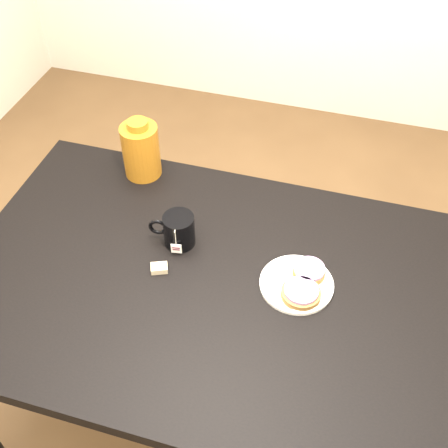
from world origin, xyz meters
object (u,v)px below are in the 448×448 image
object	(u,v)px
plate	(297,284)
bagel_back	(309,271)
bagel_front	(301,293)
bagel_package	(141,150)
teabag_pouch	(159,268)
mug	(178,230)
table	(214,301)

from	to	relation	value
plate	bagel_back	size ratio (longest dim) A/B	1.83
bagel_front	bagel_package	distance (m)	0.69
bagel_front	teabag_pouch	size ratio (longest dim) A/B	2.37
bagel_back	teabag_pouch	size ratio (longest dim) A/B	2.40
bagel_back	bagel_front	distance (m)	0.08
bagel_back	mug	bearing A→B (deg)	176.65
plate	bagel_package	xyz separation A→B (m)	(-0.57, 0.32, 0.08)
table	bagel_package	bearing A→B (deg)	133.46
table	mug	distance (m)	0.22
plate	bagel_package	size ratio (longest dim) A/B	0.99
plate	bagel_front	bearing A→B (deg)	-65.24
table	plate	bearing A→B (deg)	13.54
bagel_back	plate	bearing A→B (deg)	-122.92
teabag_pouch	bagel_front	bearing A→B (deg)	2.14
teabag_pouch	table	bearing A→B (deg)	0.56
bagel_package	bagel_back	bearing A→B (deg)	-25.35
table	bagel_back	size ratio (longest dim) A/B	12.94
table	bagel_front	size ratio (longest dim) A/B	13.10
bagel_front	mug	bearing A→B (deg)	164.95
plate	mug	size ratio (longest dim) A/B	1.43
bagel_back	bagel_package	xyz separation A→B (m)	(-0.59, 0.28, 0.07)
bagel_front	table	bearing A→B (deg)	-176.82
bagel_front	teabag_pouch	xyz separation A→B (m)	(-0.39, -0.01, -0.01)
plate	mug	world-z (taller)	mug
bagel_package	teabag_pouch	bearing A→B (deg)	-62.25
table	bagel_back	distance (m)	0.28
plate	bagel_front	world-z (taller)	bagel_front
bagel_front	teabag_pouch	distance (m)	0.39
bagel_back	bagel_front	bearing A→B (deg)	-95.33
bagel_front	bagel_back	bearing A→B (deg)	84.67
table	bagel_package	size ratio (longest dim) A/B	6.99
bagel_back	bagel_package	distance (m)	0.66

